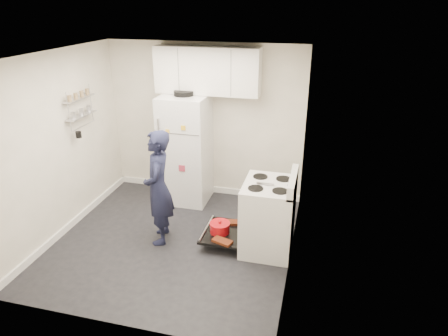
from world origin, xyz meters
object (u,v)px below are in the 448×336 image
(refrigerator, at_px, (186,149))
(open_oven_door, at_px, (222,230))
(electric_range, at_px, (267,217))
(person, at_px, (158,188))

(refrigerator, bearing_deg, open_oven_door, -51.64)
(electric_range, relative_size, open_oven_door, 1.52)
(open_oven_door, height_order, person, person)
(electric_range, bearing_deg, open_oven_door, -178.44)
(electric_range, distance_m, refrigerator, 1.90)
(refrigerator, bearing_deg, electric_range, -36.45)
(open_oven_door, bearing_deg, refrigerator, 128.36)
(open_oven_door, distance_m, person, 1.04)
(electric_range, height_order, open_oven_door, electric_range)
(electric_range, relative_size, refrigerator, 0.61)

